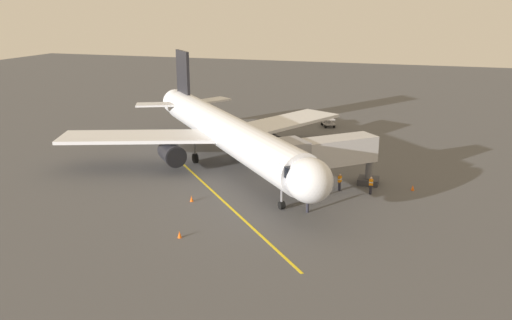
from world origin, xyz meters
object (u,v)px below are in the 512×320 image
at_px(safety_cone_nose_right, 180,234).
at_px(ground_crew_wing_walker, 340,182).
at_px(ground_crew_loader, 371,185).
at_px(safety_cone_wing_port, 192,199).
at_px(airplane, 225,131).
at_px(baggage_cart_near_nose, 328,122).
at_px(ground_crew_marshaller, 308,203).
at_px(safety_cone_nose_left, 321,194).
at_px(safety_cone_wing_starboard, 413,188).
at_px(jet_bridge, 321,154).

bearing_deg(safety_cone_nose_right, ground_crew_wing_walker, -124.77).
relative_size(ground_crew_wing_walker, ground_crew_loader, 1.00).
distance_m(ground_crew_loader, safety_cone_wing_port, 16.87).
relative_size(airplane, safety_cone_nose_right, 60.92).
bearing_deg(safety_cone_nose_right, airplane, -79.99).
bearing_deg(ground_crew_wing_walker, baggage_cart_near_nose, -77.56).
distance_m(ground_crew_loader, baggage_cart_near_nose, 28.73).
bearing_deg(airplane, ground_crew_marshaller, 138.17).
height_order(ground_crew_wing_walker, safety_cone_nose_right, ground_crew_wing_walker).
height_order(ground_crew_wing_walker, safety_cone_nose_left, ground_crew_wing_walker).
distance_m(baggage_cart_near_nose, safety_cone_wing_starboard, 28.10).
relative_size(ground_crew_marshaller, safety_cone_wing_starboard, 3.11).
xyz_separation_m(baggage_cart_near_nose, safety_cone_nose_left, (-4.65, 29.47, -0.38)).
xyz_separation_m(ground_crew_marshaller, safety_cone_wing_port, (10.63, 0.68, -0.61)).
relative_size(jet_bridge, safety_cone_wing_starboard, 17.84).
bearing_deg(jet_bridge, ground_crew_wing_walker, -154.39).
bearing_deg(safety_cone_nose_left, airplane, -27.56).
bearing_deg(safety_cone_nose_left, ground_crew_loader, -153.25).
bearing_deg(ground_crew_marshaller, ground_crew_loader, -126.98).
relative_size(ground_crew_marshaller, safety_cone_nose_left, 3.11).
height_order(jet_bridge, ground_crew_marshaller, jet_bridge).
distance_m(jet_bridge, ground_crew_loader, 5.58).
relative_size(jet_bridge, ground_crew_loader, 5.74).
bearing_deg(safety_cone_nose_right, safety_cone_wing_port, -72.44).
xyz_separation_m(safety_cone_nose_right, safety_cone_wing_starboard, (-16.79, -16.64, 0.00)).
xyz_separation_m(ground_crew_wing_walker, ground_crew_loader, (-2.97, 0.07, 0.00)).
bearing_deg(safety_cone_wing_port, jet_bridge, -149.81).
relative_size(safety_cone_wing_port, safety_cone_wing_starboard, 1.00).
bearing_deg(safety_cone_wing_port, ground_crew_marshaller, -176.33).
relative_size(ground_crew_loader, safety_cone_wing_port, 3.11).
bearing_deg(safety_cone_nose_left, jet_bridge, -74.21).
bearing_deg(airplane, ground_crew_wing_walker, 163.34).
relative_size(ground_crew_loader, safety_cone_wing_starboard, 3.11).
height_order(ground_crew_loader, safety_cone_wing_port, ground_crew_loader).
height_order(ground_crew_loader, safety_cone_nose_left, ground_crew_loader).
bearing_deg(safety_cone_wing_starboard, jet_bridge, 19.61).
distance_m(airplane, jet_bridge, 12.50).
bearing_deg(safety_cone_nose_left, ground_crew_marshaller, 84.43).
height_order(ground_crew_loader, safety_cone_nose_right, ground_crew_loader).
height_order(ground_crew_marshaller, safety_cone_wing_port, ground_crew_marshaller).
distance_m(airplane, ground_crew_marshaller, 15.78).
distance_m(airplane, safety_cone_wing_starboard, 20.46).
height_order(baggage_cart_near_nose, safety_cone_wing_starboard, baggage_cart_near_nose).
relative_size(baggage_cart_near_nose, safety_cone_wing_starboard, 5.37).
bearing_deg(baggage_cart_near_nose, ground_crew_loader, 108.21).
bearing_deg(ground_crew_loader, safety_cone_wing_port, 24.37).
bearing_deg(ground_crew_marshaller, jet_bridge, -90.01).
bearing_deg(airplane, safety_cone_wing_port, 94.68).
relative_size(ground_crew_loader, baggage_cart_near_nose, 0.58).
relative_size(ground_crew_wing_walker, safety_cone_wing_starboard, 3.11).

